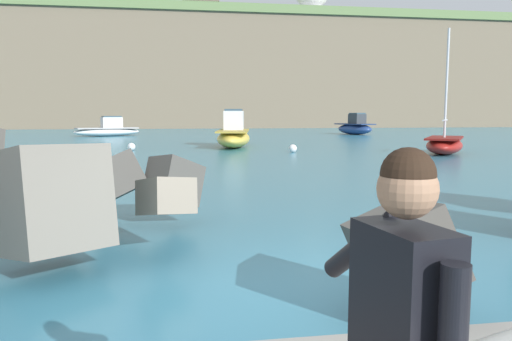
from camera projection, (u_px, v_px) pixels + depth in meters
The scene contains 12 objects.
ground_plane at pixel (279, 288), 5.97m from camera, with size 400.00×400.00×0.00m, color teal.
breakwater_jetty at pixel (136, 190), 7.01m from camera, with size 30.47×6.90×2.27m.
boat_near_left at pixel (234, 135), 30.86m from camera, with size 3.01×6.43×2.40m.
boat_near_right at pixel (444, 144), 25.65m from camera, with size 3.90×4.54×6.42m.
boat_mid_centre at pixel (355, 127), 49.31m from camera, with size 3.60×4.85×2.18m.
boat_mid_right at pixel (108, 130), 45.81m from camera, with size 6.37×3.99×1.89m.
mooring_buoy_inner at pixel (293, 148), 26.76m from camera, with size 0.44×0.44×0.44m.
mooring_buoy_middle at pixel (132, 147), 28.09m from camera, with size 0.44×0.44×0.44m.
headland_bluff at pixel (171, 76), 87.04m from camera, with size 110.48×41.29×17.35m.
station_building_west at pixel (46, 4), 77.50m from camera, with size 7.34×8.04×3.96m.
station_building_central at pixel (124, 14), 89.57m from camera, with size 5.70×7.48×5.70m.
station_building_east at pixel (200, 19), 95.02m from camera, with size 6.80×7.47×6.03m.
Camera 1 is at (-1.19, -5.64, 2.13)m, focal length 34.29 mm.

